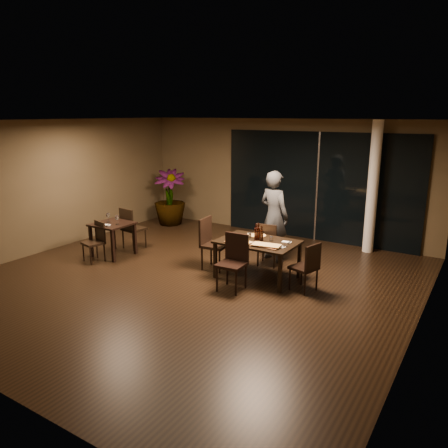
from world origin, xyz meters
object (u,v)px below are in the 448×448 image
chair_main_far (268,242)px  chair_main_left (211,240)px  bottle_b (262,234)px  side_table (113,229)px  main_table (258,245)px  chair_main_near (234,259)px  chair_side_far (131,226)px  diner (274,216)px  potted_plant (170,197)px  bottle_c (258,231)px  chair_main_right (308,265)px  bottle_a (256,232)px  chair_side_near (96,239)px

chair_main_far → chair_main_left: 1.19m
chair_main_left → bottle_b: size_ratio=3.53×
chair_main_far → side_table: bearing=10.7°
main_table → chair_main_near: 0.72m
chair_main_left → chair_side_far: bearing=81.6°
chair_main_far → bottle_b: (0.20, -0.68, 0.38)m
chair_main_left → bottle_b: chair_main_left is taller
diner → potted_plant: size_ratio=1.25×
chair_main_left → bottle_c: (1.04, 0.09, 0.32)m
chair_main_far → chair_side_far: size_ratio=0.94×
bottle_c → chair_main_far: bearing=99.2°
chair_main_right → diner: diner is taller
chair_main_near → bottle_c: bottle_c is taller
bottle_c → chair_side_far: bearing=-180.0°
chair_side_far → diner: size_ratio=0.50×
chair_main_left → bottle_b: bearing=-93.8°
chair_main_right → chair_side_far: 4.49m
chair_side_far → bottle_a: (3.35, -0.05, 0.36)m
chair_main_far → chair_main_near: (0.02, -1.41, 0.05)m
chair_main_far → bottle_c: size_ratio=2.80×
chair_main_far → chair_side_far: 3.33m
potted_plant → bottle_a: (4.06, -2.38, 0.12)m
potted_plant → bottle_a: 4.71m
main_table → chair_main_far: size_ratio=1.61×
diner → bottle_b: diner is taller
main_table → chair_side_near: bearing=-164.8°
chair_main_far → bottle_c: bottle_c is taller
chair_main_far → diner: bearing=-89.5°
chair_side_near → diner: 3.88m
bottle_c → bottle_b: bearing=-26.1°
chair_main_right → potted_plant: bearing=-100.1°
chair_side_far → chair_side_near: chair_side_far is taller
chair_main_near → bottle_b: 0.82m
chair_main_left → diner: size_ratio=0.54×
bottle_a → chair_side_far: bearing=179.2°
chair_main_right → chair_side_far: size_ratio=0.92×
chair_main_near → diner: size_ratio=0.52×
chair_side_near → potted_plant: potted_plant is taller
potted_plant → chair_main_right: bearing=-26.1°
chair_main_right → side_table: bearing=-69.3°
chair_side_far → bottle_c: size_ratio=2.97×
chair_side_far → potted_plant: (-0.72, 2.34, 0.24)m
chair_side_near → bottle_b: bearing=29.1°
bottle_a → bottle_b: bottle_a is taller
chair_main_near → bottle_a: bottle_a is taller
main_table → diner: size_ratio=0.76×
chair_side_far → diner: (3.19, 1.06, 0.43)m
diner → bottle_c: bearing=113.8°
diner → potted_plant: (-3.91, 1.27, -0.19)m
side_table → chair_main_left: (2.33, 0.49, -0.03)m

